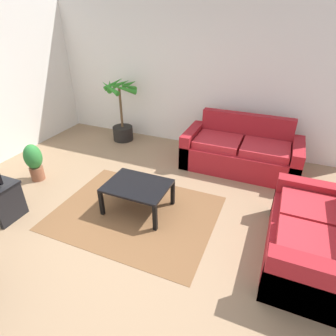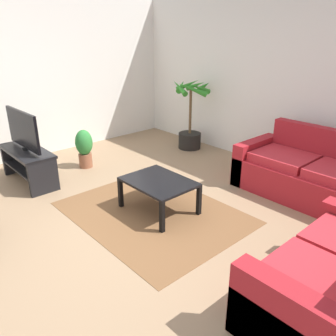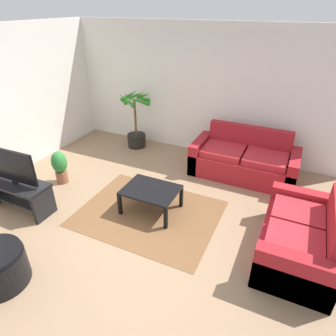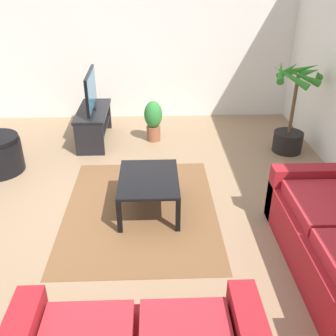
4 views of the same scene
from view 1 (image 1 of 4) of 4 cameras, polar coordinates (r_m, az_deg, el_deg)
name	(u,v)px [view 1 (image 1 of 4)]	position (r m, az deg, el deg)	size (l,w,h in m)	color
ground_plane	(117,231)	(3.74, -10.51, -12.56)	(6.60, 6.60, 0.00)	#937556
wall_back	(194,78)	(5.61, 5.39, 18.00)	(6.00, 0.06, 2.70)	silver
couch_main	(241,152)	(5.05, 14.70, 3.11)	(1.96, 0.90, 0.90)	maroon
couch_loveseat	(315,240)	(3.52, 28.01, -12.87)	(0.90, 1.56, 0.90)	maroon
coffee_table	(137,188)	(3.83, -6.32, -4.09)	(0.86, 0.65, 0.41)	black
area_rug	(135,213)	(3.98, -6.72, -9.09)	(2.20, 1.70, 0.01)	brown
potted_palm	(122,116)	(6.01, -9.46, 10.44)	(0.77, 0.80, 1.31)	black
potted_plant_small	(34,161)	(5.01, -25.86, 1.35)	(0.28, 0.28, 0.64)	brown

